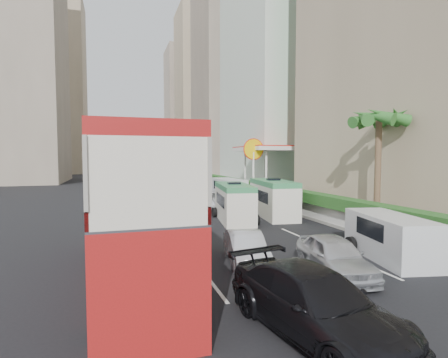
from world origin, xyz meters
name	(u,v)px	position (x,y,z in m)	size (l,w,h in m)	color
ground_plane	(288,262)	(0.00, 0.00, 0.00)	(200.00, 200.00, 0.00)	black
double_decker_bus	(136,207)	(-6.00, 0.00, 2.53)	(2.50, 11.00, 5.06)	#A91918
car_silver_lane_a	(246,264)	(-1.72, 0.38, 0.00)	(1.35, 3.87, 1.28)	silver
car_silver_lane_b	(334,275)	(0.84, -1.89, 0.00)	(1.70, 4.22, 1.44)	silver
car_black	(314,334)	(-2.16, -5.38, 0.00)	(2.19, 5.38, 1.56)	black
van_asset	(216,209)	(1.22, 14.90, 0.00)	(2.39, 5.18, 1.44)	silver
minibus_near	(234,203)	(0.90, 9.42, 1.24)	(1.87, 5.62, 2.49)	silver
minibus_far	(273,198)	(4.20, 10.31, 1.31)	(1.97, 5.92, 2.62)	silver
panel_van_near	(390,237)	(4.36, -0.75, 0.92)	(1.83, 4.58, 1.83)	silver
panel_van_far	(228,189)	(4.17, 20.82, 1.06)	(2.11, 5.29, 2.11)	silver
sidewalk	(256,193)	(9.00, 25.00, 0.09)	(6.00, 120.00, 0.18)	#99968C
kerb_wall	(276,200)	(6.20, 14.00, 0.68)	(0.30, 44.00, 1.00)	silver
hedge	(276,190)	(6.20, 14.00, 1.53)	(1.10, 44.00, 0.70)	#2D6626
palm_tree	(378,173)	(7.80, 4.00, 3.38)	(0.36, 0.36, 6.40)	brown
shell_station	(271,171)	(10.00, 23.00, 2.75)	(6.50, 8.00, 5.50)	silver
tower_mid	(236,59)	(18.00, 58.00, 25.00)	(16.00, 16.00, 50.00)	gray
tower_far_a	(204,93)	(17.00, 82.00, 22.00)	(14.00, 14.00, 44.00)	tan
tower_far_b	(188,110)	(17.00, 104.00, 20.00)	(14.00, 14.00, 40.00)	gray
tower_left_a	(3,26)	(-24.00, 55.00, 26.00)	(18.00, 18.00, 52.00)	gray
tower_left_b	(53,86)	(-22.00, 90.00, 23.00)	(16.00, 16.00, 46.00)	tan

